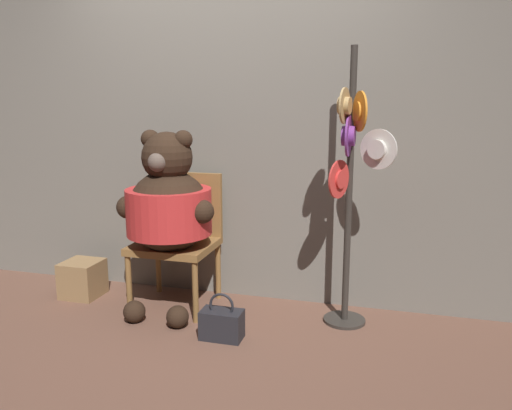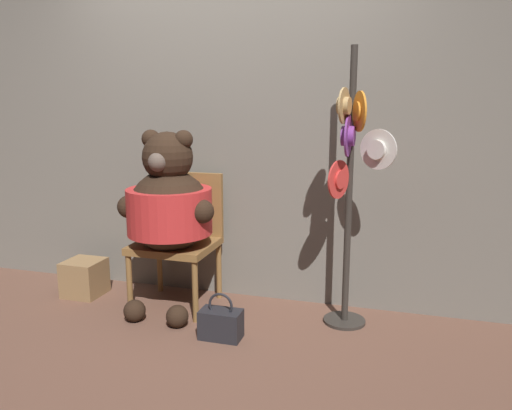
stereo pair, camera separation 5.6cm
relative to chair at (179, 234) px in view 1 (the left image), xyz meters
name	(u,v)px [view 1 (the left image)]	position (x,y,z in m)	size (l,w,h in m)	color
ground_plane	(201,330)	(0.33, -0.41, -0.52)	(14.00, 14.00, 0.00)	brown
wall_back	(233,125)	(0.33, 0.30, 0.77)	(8.00, 0.10, 2.58)	slate
chair	(179,234)	(0.00, 0.00, 0.00)	(0.55, 0.51, 0.95)	olive
teddy_bear	(168,206)	(0.01, -0.17, 0.24)	(0.70, 0.62, 1.27)	black
hat_display_rack	(352,178)	(1.23, -0.11, 0.47)	(0.42, 0.42, 1.79)	#332D28
handbag_on_ground	(222,324)	(0.49, -0.49, -0.42)	(0.26, 0.15, 0.30)	#232328
wooden_crate	(83,279)	(-0.76, -0.10, -0.38)	(0.27, 0.27, 0.27)	#937047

